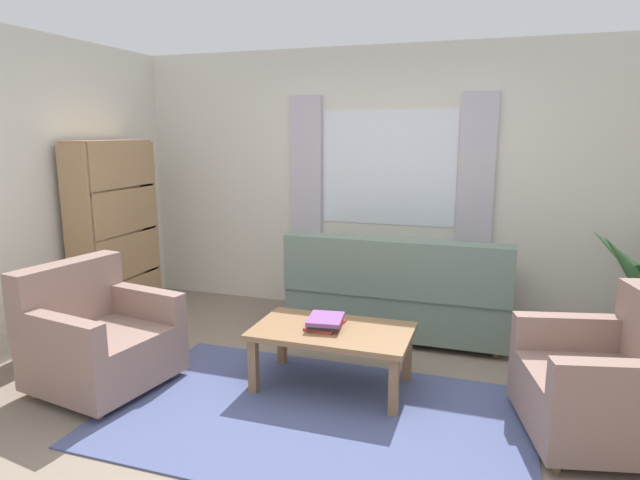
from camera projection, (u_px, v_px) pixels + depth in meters
ground_plane at (315, 417)px, 3.44m from camera, size 6.24×6.24×0.00m
wall_back at (389, 183)px, 5.29m from camera, size 5.32×0.12×2.60m
window_with_curtains at (388, 168)px, 5.19m from camera, size 1.98×0.07×1.40m
area_rug at (315, 416)px, 3.44m from camera, size 2.67×1.65×0.01m
couch at (398, 296)px, 4.77m from camera, size 1.90×0.82×0.92m
armchair_left at (97, 338)px, 3.82m from camera, size 0.94×0.96×0.88m
armchair_right at (610, 383)px, 3.13m from camera, size 0.99×1.00×0.88m
coffee_table at (332, 336)px, 3.77m from camera, size 1.10×0.64×0.44m
book_stack_on_table at (325, 322)px, 3.79m from camera, size 0.27×0.33×0.07m
potted_plant at (638, 306)px, 4.24m from camera, size 0.91×1.20×1.11m
bookshelf at (120, 231)px, 5.08m from camera, size 0.30×0.94×1.72m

